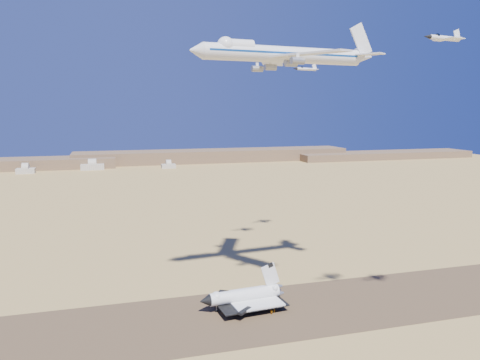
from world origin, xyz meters
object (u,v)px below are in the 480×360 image
object	(u,v)px
shuttle	(244,297)
chase_jet_d	(306,69)
crew_a	(274,311)
crew_b	(272,312)
chase_jet_a	(444,38)
crew_c	(271,311)
chase_jet_c	(286,59)
carrier_747	(279,54)

from	to	relation	value
shuttle	chase_jet_d	world-z (taller)	chase_jet_d
shuttle	crew_a	world-z (taller)	shuttle
crew_b	chase_jet_a	bearing A→B (deg)	-139.14
crew_c	chase_jet_c	xyz separation A→B (m)	(27.79, 58.11, 103.46)
crew_c	chase_jet_c	distance (m)	121.88
shuttle	crew_c	xyz separation A→B (m)	(8.73, -8.51, -3.74)
crew_c	crew_b	bearing A→B (deg)	145.24
crew_c	chase_jet_d	world-z (taller)	chase_jet_d
shuttle	crew_a	size ratio (longest dim) A/B	20.23
carrier_747	crew_a	world-z (taller)	carrier_747
crew_b	crew_a	bearing A→B (deg)	-64.79
chase_jet_c	carrier_747	bearing A→B (deg)	-112.87
crew_b	chase_jet_a	world-z (taller)	chase_jet_a
crew_a	crew_c	bearing A→B (deg)	88.22
carrier_747	chase_jet_a	bearing A→B (deg)	-60.84
carrier_747	crew_a	size ratio (longest dim) A/B	45.36
shuttle	chase_jet_a	xyz separation A→B (m)	(50.79, -46.20, 96.74)
chase_jet_c	chase_jet_d	distance (m)	28.19
chase_jet_d	carrier_747	bearing A→B (deg)	-135.59
crew_a	chase_jet_a	xyz separation A→B (m)	(40.55, -38.01, 100.52)
crew_a	chase_jet_c	distance (m)	121.42
crew_a	crew_c	world-z (taller)	crew_c
crew_b	crew_c	bearing A→B (deg)	8.89
chase_jet_a	chase_jet_d	bearing A→B (deg)	77.08
shuttle	crew_a	distance (m)	13.65
shuttle	crew_c	bearing A→B (deg)	-49.55
chase_jet_a	crew_b	bearing A→B (deg)	128.08
crew_b	crew_c	distance (m)	0.57
crew_a	chase_jet_d	size ratio (longest dim) A/B	0.11
carrier_747	crew_b	bearing A→B (deg)	-122.95
crew_a	shuttle	bearing A→B (deg)	37.60
shuttle	crew_c	world-z (taller)	shuttle
carrier_747	chase_jet_d	distance (m)	77.11
crew_b	chase_jet_c	bearing A→B (deg)	-32.80
shuttle	crew_b	bearing A→B (deg)	-50.82
crew_b	chase_jet_a	xyz separation A→B (m)	(41.90, -37.14, 100.46)
chase_jet_a	crew_a	bearing A→B (deg)	126.49
crew_c	chase_jet_d	bearing A→B (deg)	-82.33
crew_b	chase_jet_c	xyz separation A→B (m)	(27.63, 58.66, 103.45)
chase_jet_c	chase_jet_d	bearing A→B (deg)	47.87
carrier_747	chase_jet_d	size ratio (longest dim) A/B	5.06
shuttle	carrier_747	xyz separation A→B (m)	(15.63, 4.09, 96.25)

